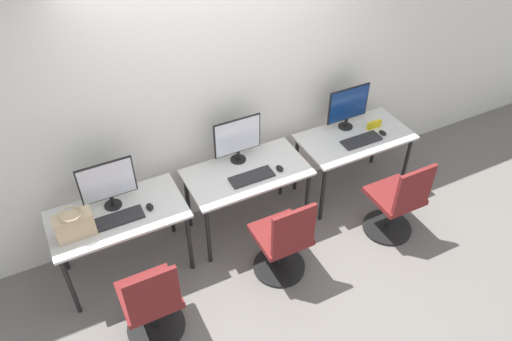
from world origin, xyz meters
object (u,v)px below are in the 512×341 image
object	(u,v)px
handbag	(74,225)
mouse_right	(383,133)
monitor_right	(348,106)
keyboard_right	(361,140)
mouse_center	(280,168)
monitor_center	(238,138)
mouse_left	(150,207)
office_chair_left	(152,305)
keyboard_center	(252,177)
monitor_left	(108,183)
keyboard_left	(119,219)
office_chair_center	(283,244)
office_chair_right	(397,205)

from	to	relation	value
handbag	mouse_right	bearing A→B (deg)	-0.09
monitor_right	keyboard_right	world-z (taller)	monitor_right
keyboard_right	mouse_right	xyz separation A→B (m)	(0.26, 0.00, 0.01)
mouse_center	monitor_right	distance (m)	1.01
monitor_center	keyboard_right	xyz separation A→B (m)	(1.21, -0.29, -0.24)
keyboard_right	mouse_left	bearing A→B (deg)	178.99
mouse_center	mouse_right	distance (m)	1.20
office_chair_left	mouse_right	world-z (taller)	office_chair_left
mouse_center	handbag	distance (m)	1.84
office_chair_left	monitor_center	size ratio (longest dim) A/B	1.98
monitor_center	keyboard_center	distance (m)	0.38
monitor_left	keyboard_left	xyz separation A→B (m)	(0.00, -0.19, -0.24)
monitor_left	monitor_right	world-z (taller)	same
keyboard_left	office_chair_center	distance (m)	1.41
keyboard_center	office_chair_left	bearing A→B (deg)	-151.04
mouse_left	monitor_center	xyz separation A→B (m)	(0.94, 0.25, 0.24)
office_chair_center	monitor_right	bearing A→B (deg)	35.46
mouse_center	office_chair_center	xyz separation A→B (m)	(-0.26, -0.56, -0.34)
office_chair_left	keyboard_center	world-z (taller)	office_chair_left
monitor_center	mouse_right	bearing A→B (deg)	-10.99
office_chair_left	office_chair_right	xyz separation A→B (m)	(2.42, 0.03, 0.00)
keyboard_left	monitor_center	world-z (taller)	monitor_center
monitor_right	office_chair_left	bearing A→B (deg)	-158.69
office_chair_left	mouse_center	world-z (taller)	office_chair_left
office_chair_center	office_chair_right	xyz separation A→B (m)	(1.20, -0.06, 0.00)
monitor_left	mouse_right	size ratio (longest dim) A/B	5.13
keyboard_center	mouse_right	distance (m)	1.48
office_chair_center	keyboard_right	world-z (taller)	office_chair_center
keyboard_left	mouse_center	xyz separation A→B (m)	(1.49, -0.04, 0.01)
mouse_left	handbag	distance (m)	0.62
office_chair_left	mouse_center	bearing A→B (deg)	23.71
mouse_center	handbag	world-z (taller)	handbag
keyboard_left	keyboard_center	world-z (taller)	same
keyboard_right	mouse_right	size ratio (longest dim) A/B	4.55
handbag	keyboard_left	bearing A→B (deg)	3.43
keyboard_left	office_chair_left	bearing A→B (deg)	-88.50
monitor_left	office_chair_right	xyz separation A→B (m)	(2.43, -0.84, -0.58)
monitor_center	mouse_right	xyz separation A→B (m)	(1.48, -0.29, -0.24)
monitor_left	mouse_right	xyz separation A→B (m)	(2.69, -0.21, -0.24)
monitor_center	handbag	bearing A→B (deg)	-169.72
office_chair_right	monitor_right	bearing A→B (deg)	90.51
monitor_center	office_chair_left	bearing A→B (deg)	-141.48
office_chair_left	office_chair_right	size ratio (longest dim) A/B	1.00
office_chair_left	office_chair_center	distance (m)	1.22
monitor_left	office_chair_left	bearing A→B (deg)	-88.82
keyboard_left	monitor_center	distance (m)	1.26
office_chair_left	mouse_right	distance (m)	2.77
keyboard_center	keyboard_right	distance (m)	1.21
mouse_center	keyboard_right	world-z (taller)	mouse_center
mouse_left	mouse_right	world-z (taller)	same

